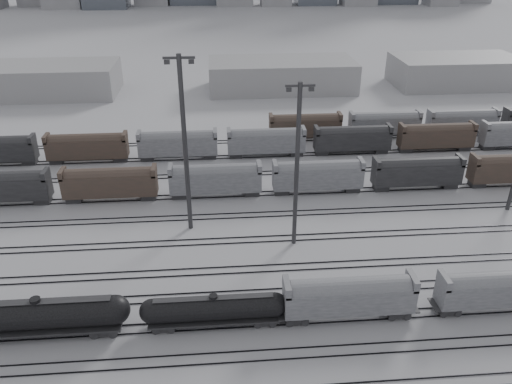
{
  "coord_description": "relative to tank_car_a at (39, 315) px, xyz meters",
  "views": [
    {
      "loc": [
        -8.42,
        -41.77,
        38.8
      ],
      "look_at": [
        -2.89,
        25.09,
        4.0
      ],
      "focal_mm": 35.0,
      "sensor_mm": 36.0,
      "label": 1
    }
  ],
  "objects": [
    {
      "name": "hopper_car_b",
      "position": [
        50.91,
        0.0,
        0.34
      ],
      "size": [
        14.0,
        2.78,
        5.01
      ],
      "color": "black",
      "rests_on": "ground"
    },
    {
      "name": "tank_car_a",
      "position": [
        0.0,
        0.0,
        0.0
      ],
      "size": [
        19.25,
        3.21,
        4.76
      ],
      "color": "black",
      "rests_on": "ground"
    },
    {
      "name": "warehouse_left",
      "position": [
        -31.92,
        94.0,
        1.25
      ],
      "size": [
        50.0,
        18.0,
        8.0
      ],
      "primitive_type": "cube",
      "color": "#949396",
      "rests_on": "ground"
    },
    {
      "name": "light_mast_c",
      "position": [
        29.85,
        15.79,
        9.45
      ],
      "size": [
        3.68,
        0.59,
        23.01
      ],
      "color": "#343436",
      "rests_on": "ground"
    },
    {
      "name": "hopper_car_a",
      "position": [
        33.56,
        0.0,
        0.49
      ],
      "size": [
        14.68,
        2.92,
        5.25
      ],
      "color": "black",
      "rests_on": "ground"
    },
    {
      "name": "tracks",
      "position": [
        28.08,
        16.5,
        -2.67
      ],
      "size": [
        220.0,
        71.5,
        0.16
      ],
      "color": "black",
      "rests_on": "ground"
    },
    {
      "name": "bg_string_mid",
      "position": [
        46.08,
        47.0,
        0.05
      ],
      "size": [
        151.0,
        3.0,
        5.6
      ],
      "color": "black",
      "rests_on": "ground"
    },
    {
      "name": "warehouse_right",
      "position": [
        88.08,
        94.0,
        1.25
      ],
      "size": [
        35.0,
        18.0,
        8.0
      ],
      "primitive_type": "cube",
      "color": "#949396",
      "rests_on": "ground"
    },
    {
      "name": "tank_car_b",
      "position": [
        18.57,
        0.0,
        -0.44
      ],
      "size": [
        16.15,
        2.69,
        3.99
      ],
      "color": "black",
      "rests_on": "ground"
    },
    {
      "name": "bg_string_far",
      "position": [
        63.58,
        55.0,
        0.05
      ],
      "size": [
        66.0,
        3.0,
        5.6
      ],
      "color": "#4A382F",
      "rests_on": "ground"
    },
    {
      "name": "ground",
      "position": [
        28.08,
        -1.0,
        -2.75
      ],
      "size": [
        900.0,
        900.0,
        0.0
      ],
      "primitive_type": "plane",
      "color": "silver",
      "rests_on": "ground"
    },
    {
      "name": "light_mast_b",
      "position": [
        15.21,
        21.12,
        10.77
      ],
      "size": [
        4.08,
        0.65,
        25.49
      ],
      "color": "#343436",
      "rests_on": "ground"
    },
    {
      "name": "bg_string_near",
      "position": [
        36.08,
        31.0,
        0.05
      ],
      "size": [
        151.0,
        3.0,
        5.6
      ],
      "color": "gray",
      "rests_on": "ground"
    },
    {
      "name": "warehouse_mid",
      "position": [
        38.08,
        94.0,
        1.25
      ],
      "size": [
        40.0,
        18.0,
        8.0
      ],
      "primitive_type": "cube",
      "color": "#949396",
      "rests_on": "ground"
    }
  ]
}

